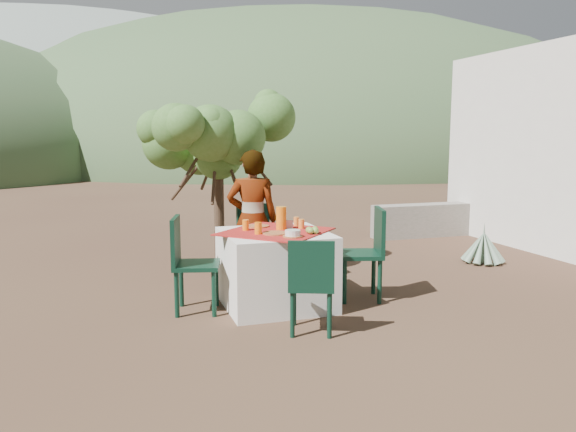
{
  "coord_description": "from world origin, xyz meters",
  "views": [
    {
      "loc": [
        -1.88,
        -4.84,
        1.71
      ],
      "look_at": [
        -0.04,
        0.83,
        0.85
      ],
      "focal_mm": 35.0,
      "sensor_mm": 36.0,
      "label": 1
    }
  ],
  "objects_px": {
    "chair_near": "(311,282)",
    "chair_right": "(368,249)",
    "table": "(275,268)",
    "chair_far": "(257,239)",
    "shrub_tree": "(222,148)",
    "agave": "(483,248)",
    "person": "(252,220)",
    "chair_left": "(188,260)",
    "juice_pitcher": "(281,218)"
  },
  "relations": [
    {
      "from": "chair_left",
      "to": "chair_right",
      "type": "height_order",
      "value": "chair_right"
    },
    {
      "from": "table",
      "to": "chair_right",
      "type": "distance_m",
      "value": 1.0
    },
    {
      "from": "agave",
      "to": "chair_left",
      "type": "bearing_deg",
      "value": -167.42
    },
    {
      "from": "person",
      "to": "agave",
      "type": "xyz_separation_m",
      "value": [
        3.27,
        0.25,
        -0.57
      ]
    },
    {
      "from": "chair_near",
      "to": "chair_right",
      "type": "bearing_deg",
      "value": -117.23
    },
    {
      "from": "chair_right",
      "to": "chair_left",
      "type": "bearing_deg",
      "value": -77.67
    },
    {
      "from": "table",
      "to": "person",
      "type": "bearing_deg",
      "value": 94.14
    },
    {
      "from": "table",
      "to": "shrub_tree",
      "type": "bearing_deg",
      "value": 98.27
    },
    {
      "from": "chair_near",
      "to": "chair_left",
      "type": "distance_m",
      "value": 1.33
    },
    {
      "from": "table",
      "to": "chair_far",
      "type": "distance_m",
      "value": 0.99
    },
    {
      "from": "chair_far",
      "to": "juice_pitcher",
      "type": "bearing_deg",
      "value": -99.62
    },
    {
      "from": "table",
      "to": "chair_near",
      "type": "relative_size",
      "value": 1.55
    },
    {
      "from": "chair_right",
      "to": "agave",
      "type": "relative_size",
      "value": 1.58
    },
    {
      "from": "chair_left",
      "to": "shrub_tree",
      "type": "xyz_separation_m",
      "value": [
        0.64,
        1.46,
        1.03
      ]
    },
    {
      "from": "table",
      "to": "person",
      "type": "distance_m",
      "value": 0.82
    },
    {
      "from": "chair_far",
      "to": "chair_near",
      "type": "xyz_separation_m",
      "value": [
        -0.02,
        -1.88,
        -0.03
      ]
    },
    {
      "from": "shrub_tree",
      "to": "agave",
      "type": "height_order",
      "value": "shrub_tree"
    },
    {
      "from": "table",
      "to": "shrub_tree",
      "type": "distance_m",
      "value": 1.93
    },
    {
      "from": "agave",
      "to": "chair_near",
      "type": "bearing_deg",
      "value": -149.4
    },
    {
      "from": "chair_far",
      "to": "chair_near",
      "type": "distance_m",
      "value": 1.88
    },
    {
      "from": "chair_left",
      "to": "person",
      "type": "height_order",
      "value": "person"
    },
    {
      "from": "chair_right",
      "to": "shrub_tree",
      "type": "relative_size",
      "value": 0.49
    },
    {
      "from": "chair_left",
      "to": "agave",
      "type": "xyz_separation_m",
      "value": [
        4.08,
        0.91,
        -0.31
      ]
    },
    {
      "from": "chair_far",
      "to": "chair_left",
      "type": "relative_size",
      "value": 0.97
    },
    {
      "from": "chair_left",
      "to": "juice_pitcher",
      "type": "distance_m",
      "value": 1.01
    },
    {
      "from": "chair_right",
      "to": "juice_pitcher",
      "type": "bearing_deg",
      "value": -83.3
    },
    {
      "from": "shrub_tree",
      "to": "chair_left",
      "type": "bearing_deg",
      "value": -113.69
    },
    {
      "from": "table",
      "to": "chair_far",
      "type": "height_order",
      "value": "chair_far"
    },
    {
      "from": "person",
      "to": "chair_left",
      "type": "bearing_deg",
      "value": 55.48
    },
    {
      "from": "chair_near",
      "to": "shrub_tree",
      "type": "height_order",
      "value": "shrub_tree"
    },
    {
      "from": "chair_right",
      "to": "agave",
      "type": "xyz_separation_m",
      "value": [
        2.23,
        1.05,
        -0.33
      ]
    },
    {
      "from": "chair_near",
      "to": "chair_right",
      "type": "xyz_separation_m",
      "value": [
        0.93,
        0.83,
        0.07
      ]
    },
    {
      "from": "person",
      "to": "agave",
      "type": "bearing_deg",
      "value": -159.16
    },
    {
      "from": "person",
      "to": "shrub_tree",
      "type": "height_order",
      "value": "shrub_tree"
    },
    {
      "from": "chair_left",
      "to": "person",
      "type": "distance_m",
      "value": 1.08
    },
    {
      "from": "chair_far",
      "to": "juice_pitcher",
      "type": "xyz_separation_m",
      "value": [
        0.01,
        -0.9,
        0.38
      ]
    },
    {
      "from": "shrub_tree",
      "to": "table",
      "type": "bearing_deg",
      "value": -81.73
    },
    {
      "from": "chair_near",
      "to": "chair_left",
      "type": "height_order",
      "value": "chair_left"
    },
    {
      "from": "table",
      "to": "chair_near",
      "type": "height_order",
      "value": "chair_near"
    },
    {
      "from": "table",
      "to": "chair_left",
      "type": "height_order",
      "value": "chair_left"
    },
    {
      "from": "chair_left",
      "to": "shrub_tree",
      "type": "relative_size",
      "value": 0.48
    },
    {
      "from": "chair_left",
      "to": "juice_pitcher",
      "type": "xyz_separation_m",
      "value": [
        0.95,
        0.02,
        0.36
      ]
    },
    {
      "from": "chair_far",
      "to": "chair_near",
      "type": "bearing_deg",
      "value": -101.19
    },
    {
      "from": "juice_pitcher",
      "to": "chair_right",
      "type": "bearing_deg",
      "value": -9.88
    },
    {
      "from": "chair_far",
      "to": "juice_pitcher",
      "type": "height_order",
      "value": "juice_pitcher"
    },
    {
      "from": "table",
      "to": "chair_left",
      "type": "bearing_deg",
      "value": 176.14
    },
    {
      "from": "shrub_tree",
      "to": "juice_pitcher",
      "type": "xyz_separation_m",
      "value": [
        0.31,
        -1.44,
        -0.67
      ]
    },
    {
      "from": "table",
      "to": "juice_pitcher",
      "type": "distance_m",
      "value": 0.51
    },
    {
      "from": "person",
      "to": "shrub_tree",
      "type": "xyz_separation_m",
      "value": [
        -0.17,
        0.8,
        0.77
      ]
    },
    {
      "from": "juice_pitcher",
      "to": "chair_left",
      "type": "bearing_deg",
      "value": -178.83
    }
  ]
}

